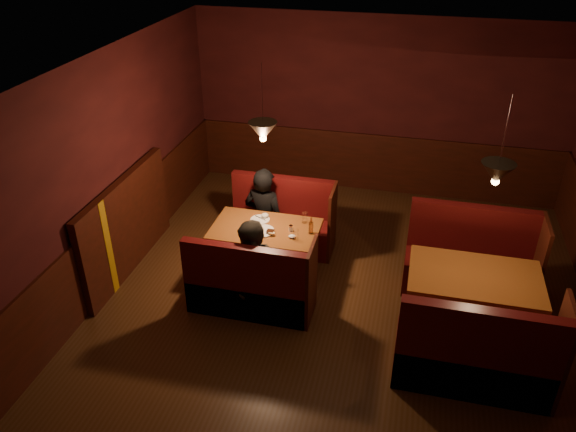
% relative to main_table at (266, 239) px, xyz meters
% --- Properties ---
extents(room, '(6.02, 7.02, 2.92)m').
position_rel_main_table_xyz_m(room, '(0.80, -0.59, 0.49)').
color(room, '#452610').
rests_on(room, ground).
extents(main_table, '(1.37, 0.83, 0.96)m').
position_rel_main_table_xyz_m(main_table, '(0.00, 0.00, 0.00)').
color(main_table, brown).
rests_on(main_table, ground).
extents(main_bench_far, '(1.51, 0.54, 1.03)m').
position_rel_main_table_xyz_m(main_bench_far, '(0.02, 0.78, -0.24)').
color(main_bench_far, '#410D09').
rests_on(main_bench_far, ground).
extents(main_bench_near, '(1.51, 0.54, 1.03)m').
position_rel_main_table_xyz_m(main_bench_near, '(0.02, -0.78, -0.24)').
color(main_bench_near, '#410D09').
rests_on(main_bench_near, ground).
extents(second_table, '(1.44, 0.92, 0.81)m').
position_rel_main_table_xyz_m(second_table, '(2.54, -0.54, 0.04)').
color(second_table, brown).
rests_on(second_table, ground).
extents(second_bench_far, '(1.59, 0.59, 1.13)m').
position_rel_main_table_xyz_m(second_bench_far, '(2.57, 0.32, -0.20)').
color(second_bench_far, '#410D09').
rests_on(second_bench_far, ground).
extents(second_bench_near, '(1.59, 0.59, 1.13)m').
position_rel_main_table_xyz_m(second_bench_near, '(2.57, -1.40, -0.20)').
color(second_bench_near, '#410D09').
rests_on(second_bench_near, ground).
extents(diner_a, '(0.65, 0.49, 1.62)m').
position_rel_main_table_xyz_m(diner_a, '(-0.20, 0.59, 0.25)').
color(diner_a, black).
rests_on(diner_a, ground).
extents(diner_b, '(0.83, 0.69, 1.55)m').
position_rel_main_table_xyz_m(diner_b, '(0.06, -0.69, 0.21)').
color(diner_b, black).
rests_on(diner_b, ground).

